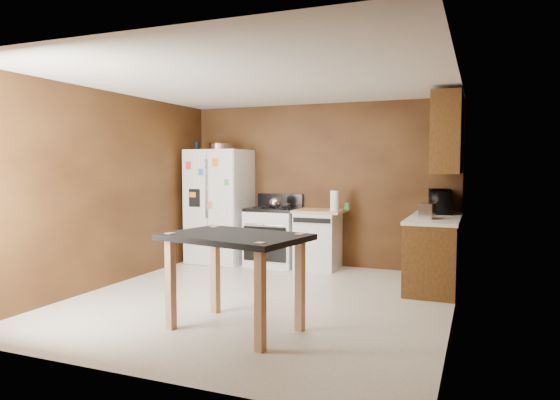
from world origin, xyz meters
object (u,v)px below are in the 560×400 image
Objects in this scene: microwave at (440,203)px; island at (235,249)px; roasting_pan at (221,147)px; green_canister at (347,206)px; refrigerator at (220,206)px; dishwasher at (318,239)px; pen_cup at (197,146)px; paper_towel at (335,201)px; gas_range at (273,236)px; toaster at (427,211)px; kettle at (275,203)px.

microwave reaches higher than island.
roasting_pan is 0.27× the size of island.
green_canister is at bearing 84.74° from island.
roasting_pan is 0.21× the size of refrigerator.
pen_cup is at bearing -174.55° from dishwasher.
pen_cup is at bearing -161.25° from roasting_pan.
paper_towel is 0.27× the size of gas_range.
green_canister is at bearing 55.08° from paper_towel.
toaster reaches higher than green_canister.
kettle reaches higher than green_canister.
island is (1.76, -2.90, -0.12)m from refrigerator.
pen_cup is 1.60m from kettle.
green_canister is (0.13, 0.19, -0.09)m from paper_towel.
microwave is 3.38m from island.
dishwasher is at bearing 2.99° from refrigerator.
kettle is 2.39m from microwave.
dishwasher is at bearing 2.27° from roasting_pan.
dishwasher is 3.00m from island.
kettle is 0.58× the size of paper_towel.
toaster is at bearing 55.37° from island.
paper_towel is at bearing -124.92° from green_canister.
toaster is at bearing 166.11° from microwave.
kettle is 0.54m from gas_range.
kettle is at bearing 85.95° from microwave.
gas_range is at bearing 7.45° from pen_cup.
refrigerator is 1.69m from dishwasher.
roasting_pan reaches higher than island.
pen_cup is at bearing -163.39° from refrigerator.
gas_range is 0.72m from dishwasher.
paper_towel is 1.16m from gas_range.
gas_range is (-2.46, -0.00, -0.59)m from microwave.
toaster is (3.26, -0.72, -0.85)m from roasting_pan.
roasting_pan is 0.35× the size of gas_range.
gas_range is 3.10m from island.
roasting_pan reaches higher than dishwasher.
roasting_pan is 3.03× the size of pen_cup.
gas_range is at bearing 175.49° from paper_towel.
dishwasher is 0.62× the size of island.
roasting_pan is 0.43× the size of dishwasher.
kettle is 1.08m from green_canister.
island is (0.13, -2.98, 0.32)m from dishwasher.
pen_cup is 2.41m from paper_towel.
gas_range is (-2.37, 0.76, -0.53)m from toaster.
green_canister is 1.51m from toaster.
paper_towel reaches higher than green_canister.
pen_cup reaches higher than kettle.
roasting_pan is at bearing -177.47° from gas_range.
pen_cup is 2.44m from dishwasher.
toaster is 0.24× the size of gas_range.
green_canister is at bearing 11.73° from dishwasher.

